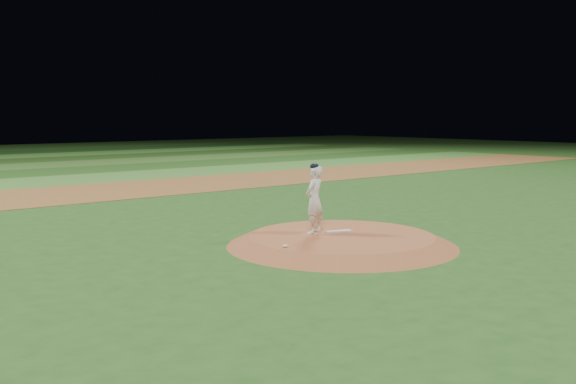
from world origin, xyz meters
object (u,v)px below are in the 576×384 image
at_px(pitching_rubber, 339,231).
at_px(pitcher_on_mound, 314,199).
at_px(rosin_bag, 285,246).
at_px(pitchers_mound, 342,240).

distance_m(pitching_rubber, pitcher_on_mound, 1.04).
bearing_deg(pitcher_on_mound, pitching_rubber, -23.51).
bearing_deg(pitching_rubber, pitcher_on_mound, 175.34).
distance_m(rosin_bag, pitcher_on_mound, 1.99).
relative_size(pitching_rubber, pitcher_on_mound, 0.39).
distance_m(pitchers_mound, pitcher_on_mound, 1.18).
height_order(pitchers_mound, pitching_rubber, pitching_rubber).
distance_m(pitchers_mound, pitching_rubber, 0.43).
height_order(pitchers_mound, rosin_bag, rosin_bag).
height_order(rosin_bag, pitcher_on_mound, pitcher_on_mound).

